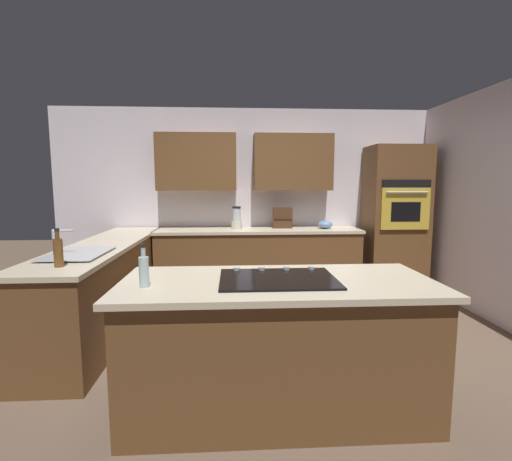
{
  "coord_description": "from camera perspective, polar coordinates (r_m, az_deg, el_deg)",
  "views": [
    {
      "loc": [
        0.44,
        3.49,
        1.53
      ],
      "look_at": [
        0.18,
        -0.85,
        0.99
      ],
      "focal_mm": 26.47,
      "sensor_mm": 36.0,
      "label": 1
    }
  ],
  "objects": [
    {
      "name": "countertop_back",
      "position": [
        5.26,
        0.33,
        0.01
      ],
      "size": [
        2.84,
        0.64,
        0.04
      ],
      "primitive_type": "cube",
      "color": "beige",
      "rests_on": "lower_cabinets_back"
    },
    {
      "name": "lower_cabinets_back",
      "position": [
        5.34,
        0.32,
        -4.79
      ],
      "size": [
        2.8,
        0.6,
        0.86
      ],
      "primitive_type": "cube",
      "color": "brown",
      "rests_on": "ground"
    },
    {
      "name": "countertop_side",
      "position": [
        4.32,
        -22.0,
        -2.07
      ],
      "size": [
        0.64,
        2.94,
        0.04
      ],
      "primitive_type": "cube",
      "color": "beige",
      "rests_on": "lower_cabinets_side"
    },
    {
      "name": "dish_soap_bottle",
      "position": [
        3.23,
        -27.71,
        -2.83
      ],
      "size": [
        0.07,
        0.07,
        0.3
      ],
      "color": "brown",
      "rests_on": "countertop_side"
    },
    {
      "name": "ground_plane",
      "position": [
        3.84,
        3.62,
        -16.4
      ],
      "size": [
        14.0,
        14.0,
        0.0
      ],
      "primitive_type": "plane",
      "color": "brown"
    },
    {
      "name": "spice_rack",
      "position": [
        5.36,
        4.01,
        1.9
      ],
      "size": [
        0.27,
        0.11,
        0.29
      ],
      "color": "#472B19",
      "rests_on": "countertop_back"
    },
    {
      "name": "oil_bottle",
      "position": [
        2.42,
        -16.59,
        -5.76
      ],
      "size": [
        0.06,
        0.06,
        0.27
      ],
      "color": "silver",
      "rests_on": "island_top"
    },
    {
      "name": "cooktop",
      "position": [
        2.51,
        3.3,
        -7.25
      ],
      "size": [
        0.76,
        0.56,
        0.03
      ],
      "color": "black",
      "rests_on": "island_top"
    },
    {
      "name": "mixing_bowl",
      "position": [
        5.41,
        10.41,
        0.91
      ],
      "size": [
        0.21,
        0.21,
        0.11
      ],
      "primitive_type": "ellipsoid",
      "color": "#668CB2",
      "rests_on": "countertop_back"
    },
    {
      "name": "sink_unit",
      "position": [
        3.7,
        -25.42,
        -3.11
      ],
      "size": [
        0.46,
        0.7,
        0.23
      ],
      "color": "#515456",
      "rests_on": "countertop_side"
    },
    {
      "name": "wall_left",
      "position": [
        4.77,
        33.92,
        3.14
      ],
      "size": [
        0.1,
        4.0,
        2.6
      ],
      "primitive_type": "cube",
      "color": "silver",
      "rests_on": "ground"
    },
    {
      "name": "wall_back",
      "position": [
        5.55,
        0.37,
        6.21
      ],
      "size": [
        6.0,
        0.44,
        2.6
      ],
      "color": "silver",
      "rests_on": "ground"
    },
    {
      "name": "island_base",
      "position": [
        2.67,
        3.23,
        -17.28
      ],
      "size": [
        1.98,
        0.82,
        0.86
      ],
      "primitive_type": "cube",
      "color": "brown",
      "rests_on": "ground"
    },
    {
      "name": "wall_oven",
      "position": [
        5.71,
        20.26,
        1.63
      ],
      "size": [
        0.8,
        0.66,
        2.05
      ],
      "color": "brown",
      "rests_on": "ground"
    },
    {
      "name": "island_top",
      "position": [
        2.51,
        3.31,
        -7.89
      ],
      "size": [
        2.06,
        0.9,
        0.04
      ],
      "primitive_type": "cube",
      "color": "beige",
      "rests_on": "island_base"
    },
    {
      "name": "blender",
      "position": [
        5.25,
        -2.95,
        1.69
      ],
      "size": [
        0.15,
        0.15,
        0.32
      ],
      "color": "beige",
      "rests_on": "countertop_back"
    },
    {
      "name": "lower_cabinets_side",
      "position": [
        4.41,
        -21.72,
        -7.85
      ],
      "size": [
        0.6,
        2.9,
        0.86
      ],
      "primitive_type": "cube",
      "color": "brown",
      "rests_on": "ground"
    }
  ]
}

